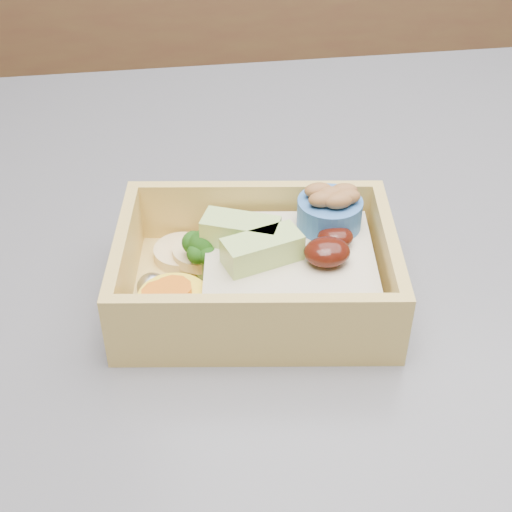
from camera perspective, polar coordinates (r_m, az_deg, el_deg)
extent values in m
cube|color=brown|center=(1.82, -8.64, 11.59)|extent=(3.20, 0.60, 0.90)
cube|color=#3B3A3F|center=(0.48, -9.08, -7.60)|extent=(1.24, 0.84, 0.04)
cube|color=#D3B057|center=(0.48, 0.00, -2.92)|extent=(0.20, 0.15, 0.01)
cube|color=#D3B057|center=(0.51, -0.05, 3.71)|extent=(0.18, 0.03, 0.04)
cube|color=#D3B057|center=(0.42, 0.06, -5.64)|extent=(0.18, 0.03, 0.04)
cube|color=#D3B057|center=(0.47, 10.46, -0.44)|extent=(0.02, 0.11, 0.04)
cube|color=#D3B057|center=(0.47, -10.48, -0.52)|extent=(0.02, 0.11, 0.04)
cube|color=tan|center=(0.47, 2.68, -1.24)|extent=(0.12, 0.11, 0.03)
ellipsoid|color=#370F08|center=(0.45, 5.71, 0.33)|extent=(0.03, 0.03, 0.02)
ellipsoid|color=#370F08|center=(0.47, 6.36, 1.51)|extent=(0.03, 0.02, 0.01)
cube|color=#B0D56F|center=(0.45, 0.51, 0.54)|extent=(0.05, 0.04, 0.02)
cube|color=#B0D56F|center=(0.47, -1.24, 2.01)|extent=(0.05, 0.04, 0.02)
cylinder|color=#729852|center=(0.49, -4.14, -0.78)|extent=(0.01, 0.01, 0.02)
sphere|color=#1C5012|center=(0.48, -4.24, 0.92)|extent=(0.02, 0.02, 0.02)
sphere|color=#1C5012|center=(0.48, -3.25, 1.02)|extent=(0.02, 0.02, 0.02)
sphere|color=#1C5012|center=(0.48, -5.03, 1.08)|extent=(0.02, 0.02, 0.02)
sphere|color=#1C5012|center=(0.47, -3.90, 0.12)|extent=(0.01, 0.01, 0.01)
sphere|color=#1C5012|center=(0.47, -4.74, 0.19)|extent=(0.01, 0.01, 0.01)
sphere|color=#1C5012|center=(0.48, -4.16, 1.27)|extent=(0.01, 0.01, 0.01)
cylinder|color=yellow|center=(0.45, -6.58, -4.05)|extent=(0.04, 0.04, 0.02)
cylinder|color=orange|center=(0.45, -6.66, -2.65)|extent=(0.02, 0.02, 0.00)
cylinder|color=orange|center=(0.44, -7.66, -3.04)|extent=(0.02, 0.02, 0.00)
cylinder|color=#D5B57A|center=(0.51, -5.93, 0.27)|extent=(0.04, 0.04, 0.01)
cylinder|color=#D5B57A|center=(0.50, -4.41, 0.31)|extent=(0.04, 0.04, 0.01)
ellipsoid|color=silver|center=(0.51, -2.29, 1.33)|extent=(0.02, 0.02, 0.02)
ellipsoid|color=silver|center=(0.47, -8.31, -2.47)|extent=(0.02, 0.02, 0.02)
cylinder|color=#3266AD|center=(0.49, 5.90, 3.43)|extent=(0.04, 0.04, 0.02)
ellipsoid|color=brown|center=(0.48, 6.01, 4.93)|extent=(0.02, 0.01, 0.01)
ellipsoid|color=brown|center=(0.48, 7.04, 5.18)|extent=(0.02, 0.01, 0.01)
ellipsoid|color=brown|center=(0.48, 5.00, 5.26)|extent=(0.02, 0.01, 0.01)
ellipsoid|color=brown|center=(0.47, 6.58, 4.40)|extent=(0.02, 0.01, 0.01)
ellipsoid|color=brown|center=(0.47, 5.35, 4.54)|extent=(0.02, 0.01, 0.01)
ellipsoid|color=brown|center=(0.48, 7.24, 4.73)|extent=(0.02, 0.01, 0.01)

